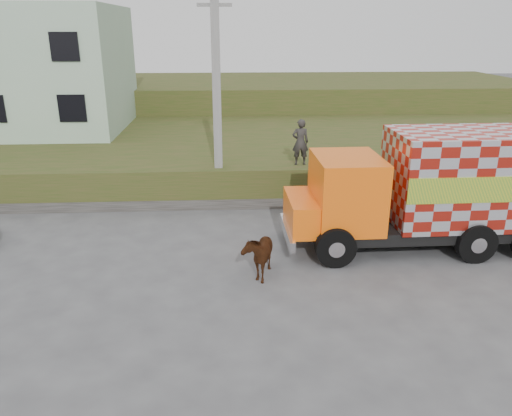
{
  "coord_description": "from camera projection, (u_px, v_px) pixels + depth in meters",
  "views": [
    {
      "loc": [
        -0.62,
        -13.7,
        6.51
      ],
      "look_at": [
        0.19,
        0.55,
        1.3
      ],
      "focal_mm": 35.0,
      "sensor_mm": 36.0,
      "label": 1
    }
  ],
  "objects": [
    {
      "name": "utility_pole",
      "position": [
        217.0,
        98.0,
        17.98
      ],
      "size": [
        1.2,
        0.3,
        8.0
      ],
      "color": "gray",
      "rests_on": "ground"
    },
    {
      "name": "cargo_truck",
      "position": [
        435.0,
        189.0,
        15.14
      ],
      "size": [
        8.14,
        2.92,
        3.61
      ],
      "rotation": [
        0.0,
        0.0,
        0.01
      ],
      "color": "black",
      "rests_on": "ground"
    },
    {
      "name": "building",
      "position": [
        21.0,
        69.0,
        25.18
      ],
      "size": [
        10.0,
        8.0,
        6.0
      ],
      "primitive_type": "cube",
      "color": "#A4C0A5",
      "rests_on": "embankment"
    },
    {
      "name": "pedestrian",
      "position": [
        300.0,
        142.0,
        18.91
      ],
      "size": [
        0.65,
        0.44,
        1.76
      ],
      "primitive_type": "imported",
      "rotation": [
        0.0,
        0.0,
        3.17
      ],
      "color": "#2E2B29",
      "rests_on": "embankment"
    },
    {
      "name": "cow",
      "position": [
        258.0,
        253.0,
        13.69
      ],
      "size": [
        1.03,
        1.67,
        1.31
      ],
      "primitive_type": "imported",
      "rotation": [
        0.0,
        0.0,
        -0.22
      ],
      "color": "#361E0D",
      "rests_on": "ground"
    },
    {
      "name": "retaining_strip",
      "position": [
        193.0,
        203.0,
        18.88
      ],
      "size": [
        16.0,
        0.5,
        0.4
      ],
      "primitive_type": "cube",
      "color": "#595651",
      "rests_on": "ground"
    },
    {
      "name": "ground",
      "position": [
        251.0,
        255.0,
        15.12
      ],
      "size": [
        120.0,
        120.0,
        0.0
      ],
      "primitive_type": "plane",
      "color": "#474749",
      "rests_on": "ground"
    },
    {
      "name": "embankment_far",
      "position": [
        236.0,
        102.0,
        35.24
      ],
      "size": [
        40.0,
        12.0,
        3.0
      ],
      "primitive_type": "cube",
      "color": "#314517",
      "rests_on": "ground"
    },
    {
      "name": "embankment",
      "position": [
        241.0,
        152.0,
        24.24
      ],
      "size": [
        40.0,
        12.0,
        1.5
      ],
      "primitive_type": "cube",
      "color": "#314517",
      "rests_on": "ground"
    }
  ]
}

